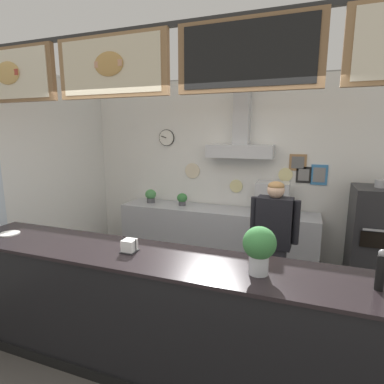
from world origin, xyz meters
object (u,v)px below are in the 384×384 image
potted_basil (151,196)px  pizza_oven (374,240)px  napkin_holder (129,246)px  potted_sage (182,199)px  basil_vase (259,248)px  shop_worker (273,243)px  espresso_machine (272,199)px  pepper_grinder (381,270)px  condiment_plate (9,234)px

potted_basil → pizza_oven: bearing=-2.7°
pizza_oven → napkin_holder: pizza_oven is taller
pizza_oven → potted_sage: bearing=176.7°
basil_vase → pizza_oven: bearing=62.4°
potted_basil → potted_sage: bearing=0.1°
pizza_oven → potted_sage: pizza_oven is taller
shop_worker → espresso_machine: bearing=-79.5°
basil_vase → pepper_grinder: 0.79m
shop_worker → potted_sage: size_ratio=7.69×
condiment_plate → pepper_grinder: (3.34, 0.02, 0.13)m
shop_worker → pepper_grinder: size_ratio=5.59×
condiment_plate → basil_vase: bearing=-0.4°
pepper_grinder → napkin_holder: 1.92m
condiment_plate → basil_vase: (2.55, -0.02, 0.20)m
espresso_machine → napkin_holder: (-0.98, -2.37, -0.02)m
espresso_machine → potted_basil: espresso_machine is taller
potted_basil → pepper_grinder: (2.99, -2.43, 0.18)m
espresso_machine → pizza_oven: bearing=-4.5°
shop_worker → condiment_plate: bearing=30.8°
basil_vase → condiment_plate: bearing=179.6°
shop_worker → napkin_holder: (-1.12, -1.30, 0.28)m
shop_worker → pepper_grinder: bearing=125.3°
napkin_holder → pepper_grinder: bearing=0.0°
potted_sage → pepper_grinder: pepper_grinder is taller
potted_basil → pepper_grinder: pepper_grinder is taller
shop_worker → basil_vase: (0.01, -1.33, 0.43)m
basil_vase → potted_basil: bearing=131.8°
pepper_grinder → espresso_machine: bearing=111.6°
pizza_oven → espresso_machine: 1.43m
shop_worker → potted_sage: (-1.60, 1.13, 0.18)m
potted_sage → condiment_plate: bearing=-110.9°
basil_vase → pepper_grinder: size_ratio=1.28×
potted_basil → condiment_plate: 2.47m
potted_sage → pepper_grinder: 3.42m
shop_worker → espresso_machine: 1.13m
espresso_machine → basil_vase: basil_vase is taller
basil_vase → napkin_holder: (-1.13, 0.04, -0.15)m
pepper_grinder → condiment_plate: bearing=-179.6°
shop_worker → potted_basil: 2.47m
espresso_machine → shop_worker: bearing=-82.9°
pizza_oven → condiment_plate: 4.41m
potted_basil → pepper_grinder: bearing=-39.0°
pizza_oven → shop_worker: size_ratio=0.96×
espresso_machine → napkin_holder: bearing=-112.4°
shop_worker → potted_sage: bearing=-31.9°
potted_basil → napkin_holder: bearing=-66.2°
pizza_oven → potted_basil: pizza_oven is taller
shop_worker → potted_basil: (-2.19, 1.13, 0.19)m
condiment_plate → basil_vase: size_ratio=0.55×
espresso_machine → condiment_plate: (-2.40, -2.39, -0.06)m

